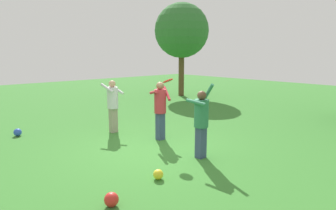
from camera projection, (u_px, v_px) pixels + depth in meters
ground_plane at (155, 150)px, 7.57m from camera, size 40.00×40.00×0.00m
person_thrower at (201, 118)px, 6.84m from camera, size 0.57×0.49×1.79m
person_catcher at (160, 106)px, 8.31m from camera, size 0.71×0.66×1.68m
person_bystander at (113, 102)px, 9.09m from camera, size 0.62×0.55×1.65m
frisbee at (168, 81)px, 7.52m from camera, size 0.33×0.34×0.13m
ball_red at (111, 200)px, 4.75m from camera, size 0.24×0.24×0.24m
ball_yellow at (158, 174)px, 5.77m from camera, size 0.21×0.21×0.21m
ball_blue at (18, 132)px, 8.80m from camera, size 0.23×0.23×0.23m
tree_far_left at (182, 31)px, 16.62m from camera, size 3.11×3.11×5.32m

